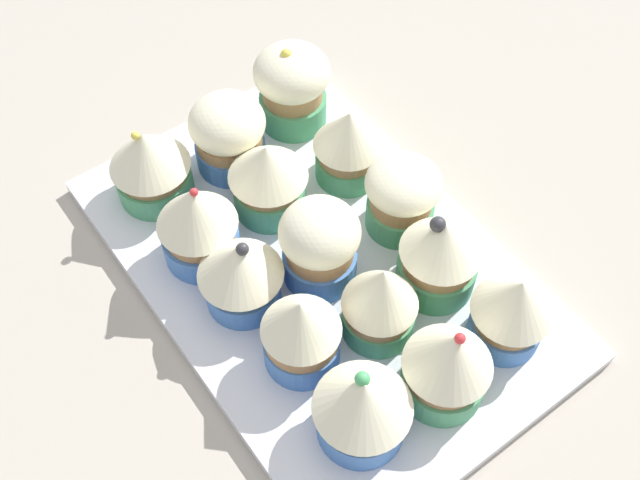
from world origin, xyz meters
TOP-DOWN VIEW (x-y plane):
  - ground_plane at (0.00, 0.00)cm, footprint 180.00×180.00cm
  - baking_tray at (0.00, 0.00)cm, footprint 37.72×24.79cm
  - cupcake_0 at (-13.44, -6.68)cm, footprint 6.40×6.40cm
  - cupcake_1 at (-6.01, -6.77)cm, footprint 6.05×6.05cm
  - cupcake_2 at (-0.76, -6.44)cm, footprint 6.25×6.25cm
  - cupcake_3 at (5.70, -5.76)cm, footprint 5.54×5.54cm
  - cupcake_4 at (12.33, -5.71)cm, footprint 6.53×6.53cm
  - cupcake_5 at (-12.49, -0.37)cm, footprint 6.20×6.20cm
  - cupcake_6 at (-6.75, -0.29)cm, footprint 6.25×6.25cm
  - cupcake_7 at (0.77, -0.59)cm, footprint 5.94×5.94cm
  - cupcake_8 at (6.99, -0.14)cm, footprint 5.41×5.41cm
  - cupcake_9 at (13.34, 0.52)cm, footprint 6.05×6.05cm
  - cupcake_10 at (-13.50, 7.02)cm, footprint 6.44×6.44cm
  - cupcake_11 at (-5.77, 7.02)cm, footprint 5.65×5.65cm
  - cupcake_12 at (0.68, 7.23)cm, footprint 5.86×5.86cm
  - cupcake_13 at (6.55, 5.86)cm, footprint 6.00×6.00cm
  - cupcake_14 at (12.87, 6.86)cm, footprint 5.78×5.78cm

SIDE VIEW (x-z plane):
  - ground_plane at x=0.00cm, z-range -3.00..0.00cm
  - baking_tray at x=0.00cm, z-range 0.00..1.20cm
  - cupcake_2 at x=-0.76cm, z-range 1.25..8.12cm
  - cupcake_12 at x=0.68cm, z-range 1.39..8.02cm
  - cupcake_5 at x=-12.49cm, z-range 1.28..8.21cm
  - cupcake_0 at x=-13.44cm, z-range 1.19..8.38cm
  - cupcake_4 at x=12.33cm, z-range 1.22..8.38cm
  - cupcake_13 at x=6.55cm, z-range 1.05..8.74cm
  - cupcake_6 at x=-6.75cm, z-range 1.35..8.44cm
  - cupcake_3 at x=5.70cm, z-range 1.25..8.63cm
  - cupcake_11 at x=-5.77cm, z-range 1.35..8.54cm
  - cupcake_8 at x=6.99cm, z-range 1.27..8.74cm
  - cupcake_14 at x=12.87cm, z-range 1.41..8.61cm
  - cupcake_9 at x=13.34cm, z-range 1.17..8.94cm
  - cupcake_7 at x=0.77cm, z-range 1.31..8.83cm
  - cupcake_1 at x=-6.01cm, z-range 1.17..9.11cm
  - cupcake_10 at x=-13.50cm, z-range 1.25..9.22cm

